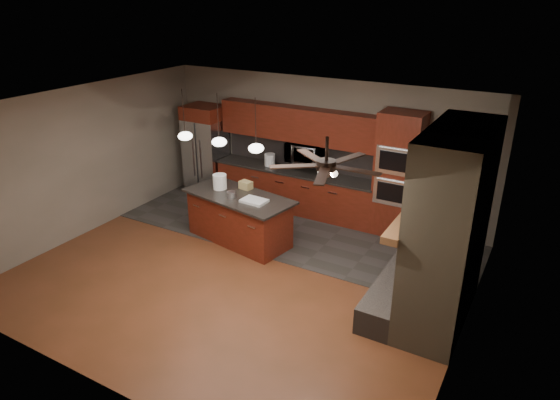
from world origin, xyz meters
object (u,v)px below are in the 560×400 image
Objects in this scene: oven_tower at (398,175)px; white_bucket at (220,182)px; paint_tray at (254,201)px; counter_bucket at (270,160)px; counter_box at (324,172)px; kitchen_island at (239,218)px; refrigerator at (206,150)px; paint_can at (231,195)px; microwave at (305,153)px; cardboard_box at (246,185)px.

oven_tower reaches higher than white_bucket.
counter_bucket reaches higher than paint_tray.
counter_box is (-1.48, -0.04, -0.20)m from oven_tower.
kitchen_island is 11.81× the size of counter_box.
counter_bucket is at bearing 2.86° from refrigerator.
paint_can is at bearing -30.62° from white_bucket.
paint_tray is 1.73× the size of counter_bucket.
refrigerator is (-2.44, -0.13, -0.28)m from microwave.
oven_tower is at bearing 0.96° from refrigerator.
refrigerator is 4.56× the size of paint_tray.
microwave is 3.17× the size of cardboard_box.
counter_box is at bearing -2.19° from counter_bucket.
cardboard_box is (-0.49, -1.47, -0.31)m from microwave.
kitchen_island is 9.65× the size of cardboard_box.
cardboard_box is at bearing -108.54° from microwave.
refrigerator is 10.77× the size of counter_box.
cardboard_box is at bearing 110.05° from kitchen_island.
refrigerator is at bearing -176.92° from microwave.
counter_bucket is at bearing 86.37° from white_bucket.
microwave is at bearing -178.48° from counter_box.
paint_tray is at bearing -5.70° from kitchen_island.
oven_tower is 2.85m from cardboard_box.
counter_box reaches higher than cardboard_box.
refrigerator is 2.93m from counter_box.
oven_tower is 3.06m from kitchen_island.
refrigerator is 7.32× the size of white_bucket.
white_bucket is at bearing -118.24° from microwave.
oven_tower is 4.42m from refrigerator.
kitchen_island is (-0.43, -1.81, -0.83)m from microwave.
microwave is 2.64× the size of white_bucket.
cardboard_box reaches higher than kitchen_island.
counter_bucket is (1.63, 0.08, 0.01)m from refrigerator.
kitchen_island is 0.53m from paint_can.
microwave is 2.04m from kitchen_island.
paint_can is 0.49m from cardboard_box.
paint_can is at bearing -81.51° from cardboard_box.
counter_box is (0.49, -0.10, -0.31)m from microwave.
counter_bucket is at bearing 99.56° from paint_can.
microwave is at bearing 3.53° from counter_bucket.
counter_box is (0.99, 1.37, 0.00)m from cardboard_box.
cardboard_box is (-0.06, 0.34, 0.53)m from kitchen_island.
microwave is at bearing 61.76° from white_bucket.
paint_tray is 0.67m from cardboard_box.
kitchen_island is 8.02× the size of white_bucket.
paint_can is 1.94m from counter_bucket.
white_bucket is (-2.89, -1.65, -0.13)m from oven_tower.
white_bucket reaches higher than paint_tray.
white_bucket is at bearing -118.36° from counter_box.
counter_bucket is (-0.32, 1.42, 0.04)m from cardboard_box.
kitchen_island is at bearing 167.21° from paint_tray.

